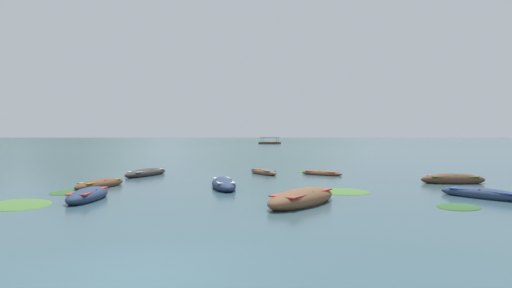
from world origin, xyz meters
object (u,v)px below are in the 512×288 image
object	(u,v)px
rowboat_1	(322,173)
rowboat_7	(146,173)
rowboat_0	(302,198)
ferry_0	(270,143)
rowboat_2	(453,180)
rowboat_8	(88,195)
rowboat_6	(100,184)
rowboat_3	(263,172)
rowboat_4	(224,184)
rowboat_5	(482,194)

from	to	relation	value
rowboat_1	rowboat_7	xyz separation A→B (m)	(-11.84, -1.26, 0.06)
rowboat_0	ferry_0	size ratio (longest dim) A/B	0.57
rowboat_0	rowboat_2	bearing A→B (deg)	41.31
rowboat_2	rowboat_8	xyz separation A→B (m)	(-17.63, -7.20, -0.02)
rowboat_1	rowboat_6	distance (m)	14.32
rowboat_3	ferry_0	bearing A→B (deg)	91.62
rowboat_2	rowboat_4	world-z (taller)	rowboat_2
rowboat_0	rowboat_6	distance (m)	11.15
rowboat_0	ferry_0	distance (m)	126.83
rowboat_3	rowboat_7	distance (m)	7.98
rowboat_8	rowboat_1	bearing A→B (deg)	47.61
rowboat_4	ferry_0	distance (m)	121.91
rowboat_0	rowboat_1	bearing A→B (deg)	81.21
rowboat_6	rowboat_7	size ratio (longest dim) A/B	0.82
rowboat_6	rowboat_7	xyz separation A→B (m)	(0.23, 6.45, 0.01)
rowboat_3	rowboat_4	distance (m)	7.97
rowboat_7	rowboat_8	xyz separation A→B (m)	(1.10, -10.50, 0.01)
rowboat_1	rowboat_4	distance (m)	9.39
rowboat_2	rowboat_7	distance (m)	19.03
rowboat_2	rowboat_3	xyz separation A→B (m)	(-10.91, 4.86, -0.06)
rowboat_2	rowboat_6	size ratio (longest dim) A/B	0.97
rowboat_1	rowboat_4	size ratio (longest dim) A/B	0.72
rowboat_1	ferry_0	xyz separation A→B (m)	(-7.23, 114.42, 0.32)
rowboat_5	ferry_0	world-z (taller)	ferry_0
rowboat_5	rowboat_7	size ratio (longest dim) A/B	0.72
ferry_0	rowboat_1	bearing A→B (deg)	-86.38
rowboat_8	rowboat_4	bearing A→B (deg)	40.19
rowboat_4	rowboat_5	world-z (taller)	rowboat_4
rowboat_1	rowboat_3	distance (m)	4.02
ferry_0	rowboat_4	bearing A→B (deg)	-89.27
rowboat_2	rowboat_0	bearing A→B (deg)	-138.69
rowboat_1	rowboat_3	bearing A→B (deg)	175.63
rowboat_6	rowboat_8	world-z (taller)	rowboat_8
rowboat_4	rowboat_7	bearing A→B (deg)	134.69
rowboat_6	rowboat_5	bearing A→B (deg)	-7.71
rowboat_0	rowboat_7	distance (m)	14.85
rowboat_7	ferry_0	distance (m)	115.77
rowboat_4	rowboat_8	xyz separation A→B (m)	(-5.06, -4.27, -0.01)
rowboat_1	rowboat_5	bearing A→B (deg)	-59.89
rowboat_7	rowboat_0	bearing A→B (deg)	-48.01
rowboat_3	ferry_0	world-z (taller)	ferry_0
rowboat_2	ferry_0	distance (m)	119.81
rowboat_0	rowboat_5	bearing A→B (deg)	15.52
rowboat_4	rowboat_8	size ratio (longest dim) A/B	1.19
rowboat_1	rowboat_4	world-z (taller)	rowboat_4
rowboat_1	rowboat_7	bearing A→B (deg)	-173.94
rowboat_1	rowboat_5	size ratio (longest dim) A/B	0.92
rowboat_0	rowboat_7	xyz separation A→B (m)	(-9.93, 11.04, -0.06)
rowboat_2	rowboat_3	bearing A→B (deg)	155.97
rowboat_0	rowboat_7	size ratio (longest dim) A/B	0.99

